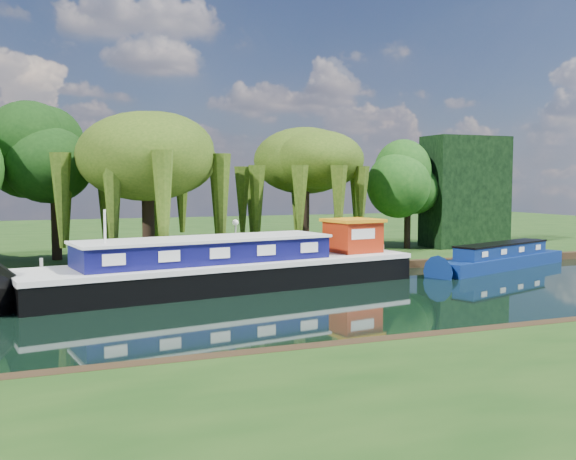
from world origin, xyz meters
name	(u,v)px	position (x,y,z in m)	size (l,w,h in m)	color
ground	(295,304)	(0.00, 0.00, 0.00)	(120.00, 120.00, 0.00)	black
far_bank	(157,236)	(0.00, 34.00, 0.23)	(120.00, 52.00, 0.45)	#15360E
dutch_barge	(230,267)	(-1.46, 4.92, 1.02)	(20.03, 7.58, 4.13)	black
narrowboat	(501,259)	(15.69, 5.90, 0.59)	(11.32, 5.61, 1.65)	navy
white_cruiser	(477,266)	(14.98, 7.30, 0.00)	(2.12, 2.46, 1.29)	silver
willow_left	(147,160)	(-4.28, 11.68, 6.40)	(6.84, 6.84, 8.20)	black
willow_right	(304,171)	(6.18, 13.80, 5.91)	(6.14, 6.14, 7.48)	black
tree_far_mid	(55,161)	(-9.08, 16.20, 6.39)	(5.27, 5.27, 8.62)	black
tree_far_right	(408,184)	(14.32, 14.24, 4.99)	(4.02, 4.02, 6.57)	black
conifer_hedge	(465,192)	(19.00, 14.00, 4.45)	(6.00, 3.00, 8.00)	black
lamppost	(235,230)	(0.50, 10.50, 2.42)	(0.36, 0.36, 2.56)	silver
mooring_posts	(229,260)	(-0.50, 8.40, 0.95)	(19.16, 0.16, 1.00)	silver
reeds_near	(556,313)	(6.87, -7.57, 0.55)	(33.70, 1.50, 1.10)	#214A13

